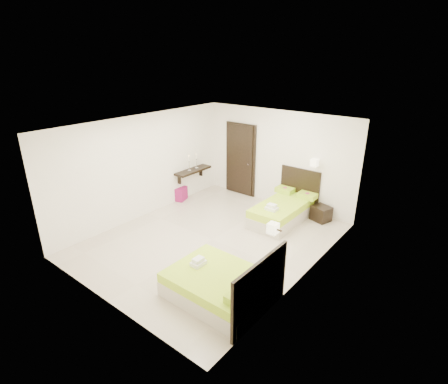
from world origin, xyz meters
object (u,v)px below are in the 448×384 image
Objects in this scene: bed_single at (284,209)px; bed_double at (223,286)px; nightstand at (321,213)px; ottoman at (179,193)px.

bed_single reaches higher than bed_double.
nightstand is 3.99m from ottoman.
nightstand is at bearing 36.29° from bed_single.
bed_double is 4.53× the size of ottoman.
nightstand is 1.12× the size of ottoman.
bed_double is 3.92m from nightstand.
bed_single is 3.43m from bed_double.
ottoman is at bearing -144.75° from nightstand.
bed_single is 3.11m from ottoman.
nightstand is (0.76, 0.56, -0.09)m from bed_single.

